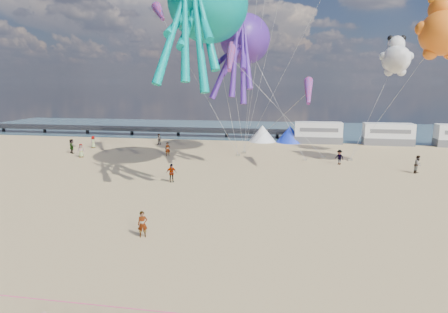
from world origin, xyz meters
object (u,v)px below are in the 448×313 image
at_px(beachgoer_0, 81,151).
at_px(beachgoer_3, 171,173).
at_px(sandbag_b, 305,160).
at_px(tent_white, 262,133).
at_px(tent_blue, 290,134).
at_px(windsock_left, 159,12).
at_px(beachgoer_2, 339,157).
at_px(kite_panda, 396,59).
at_px(motorhome_1, 388,134).
at_px(beachgoer_1, 418,164).
at_px(sandbag_a, 238,155).
at_px(sandbag_d, 323,157).
at_px(kite_octopus_purple, 245,39).
at_px(kite_teddy_orange, 442,33).
at_px(beachgoer_6, 93,142).
at_px(kite_octopus_teal, 209,3).
at_px(beachgoer_4, 72,146).
at_px(windsock_mid, 231,57).
at_px(standing_person, 143,224).
at_px(beachgoer_5, 168,149).
at_px(beachgoer_7, 159,139).
at_px(motorhome_0, 318,133).
at_px(sandbag_e, 244,152).
at_px(windsock_right, 308,92).

bearing_deg(beachgoer_0, beachgoer_3, -58.96).
bearing_deg(sandbag_b, tent_white, 113.20).
relative_size(tent_blue, windsock_left, 0.63).
distance_m(beachgoer_2, kite_panda, 13.10).
bearing_deg(motorhome_1, tent_white, 180.00).
height_order(beachgoer_1, beachgoer_2, beachgoer_1).
relative_size(tent_white, sandbag_b, 8.00).
height_order(sandbag_a, sandbag_d, same).
relative_size(tent_white, beachgoer_0, 2.53).
bearing_deg(sandbag_b, kite_panda, 21.44).
xyz_separation_m(kite_octopus_purple, kite_teddy_orange, (19.08, -5.42, -0.34)).
xyz_separation_m(beachgoer_2, windsock_left, (-19.28, -0.74, 15.10)).
relative_size(beachgoer_6, kite_octopus_teal, 0.12).
xyz_separation_m(beachgoer_4, windsock_mid, (20.74, -6.12, 10.06)).
xyz_separation_m(motorhome_1, standing_person, (-21.23, -37.95, -0.75)).
xyz_separation_m(beachgoer_4, kite_octopus_purple, (21.08, 2.38, 12.58)).
height_order(motorhome_1, kite_panda, kite_panda).
height_order(beachgoer_1, sandbag_b, beachgoer_1).
bearing_deg(kite_octopus_purple, kite_teddy_orange, -2.48).
distance_m(kite_panda, kite_teddy_orange, 7.56).
relative_size(motorhome_1, beachgoer_1, 3.78).
relative_size(tent_blue, kite_octopus_teal, 0.29).
height_order(motorhome_1, beachgoer_5, motorhome_1).
bearing_deg(beachgoer_7, motorhome_0, 26.59).
relative_size(beachgoer_5, windsock_left, 0.25).
relative_size(beachgoer_5, sandbag_d, 3.23).
bearing_deg(standing_person, sandbag_e, 60.80).
bearing_deg(sandbag_e, beachgoer_1, -24.12).
height_order(sandbag_a, kite_octopus_purple, kite_octopus_purple).
xyz_separation_m(motorhome_0, beachgoer_2, (1.40, -15.15, -0.71)).
xyz_separation_m(sandbag_b, kite_octopus_teal, (-9.28, -7.54, 15.56)).
height_order(tent_white, sandbag_a, tent_white).
distance_m(kite_octopus_purple, windsock_left, 10.00).
bearing_deg(beachgoer_1, beachgoer_6, 116.09).
distance_m(standing_person, sandbag_d, 28.66).
distance_m(beachgoer_2, kite_octopus_teal, 20.56).
distance_m(beachgoer_0, beachgoer_6, 6.75).
bearing_deg(tent_blue, windsock_left, -131.14).
distance_m(tent_white, sandbag_d, 14.29).
bearing_deg(windsock_left, kite_panda, -11.63).
xyz_separation_m(beachgoer_2, sandbag_e, (-10.82, 4.94, -0.68)).
relative_size(motorhome_0, kite_octopus_teal, 0.48).
relative_size(beachgoer_7, sandbag_a, 3.08).
bearing_deg(windsock_left, sandbag_a, 0.68).
xyz_separation_m(beachgoer_0, beachgoer_6, (-1.89, 6.48, 0.00)).
bearing_deg(beachgoer_6, beachgoer_4, 8.33).
height_order(windsock_left, windsock_right, windsock_left).
relative_size(kite_octopus_purple, windsock_right, 2.81).
height_order(beachgoer_6, sandbag_e, beachgoer_6).
height_order(tent_blue, beachgoer_4, tent_blue).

